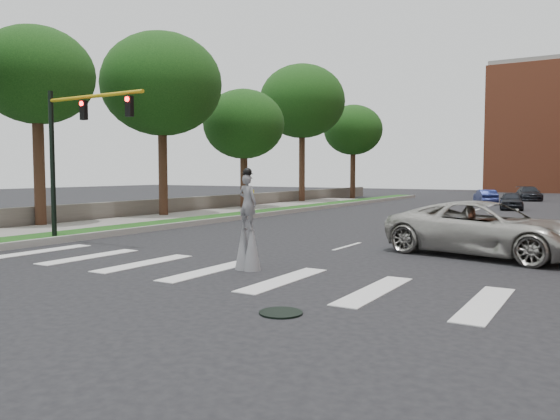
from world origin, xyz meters
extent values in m
plane|color=black|center=(0.00, 0.00, 0.00)|extent=(160.00, 160.00, 0.00)
cube|color=#164413|center=(-11.50, 20.00, 0.12)|extent=(2.00, 60.00, 0.25)
cube|color=gray|center=(-10.45, 20.00, 0.14)|extent=(0.20, 60.00, 0.28)
cube|color=gray|center=(-14.50, 10.00, 0.09)|extent=(4.00, 60.00, 0.18)
cube|color=#5E5850|center=(-17.00, 22.00, 0.55)|extent=(0.50, 56.00, 1.10)
cylinder|color=black|center=(3.00, -2.00, 0.02)|extent=(0.90, 0.90, 0.04)
cylinder|color=black|center=(-11.00, 3.00, 3.10)|extent=(0.20, 0.20, 6.20)
cylinder|color=gold|center=(-8.40, 3.00, 5.80)|extent=(5.20, 0.14, 0.14)
cube|color=black|center=(-9.00, 3.00, 5.30)|extent=(0.28, 0.18, 0.75)
cylinder|color=#FF0C0C|center=(-9.00, 2.90, 5.55)|extent=(0.18, 0.06, 0.18)
cube|color=black|center=(-6.50, 3.00, 5.30)|extent=(0.28, 0.18, 0.75)
cylinder|color=#FF0C0C|center=(-6.50, 2.90, 5.55)|extent=(0.18, 0.06, 0.18)
cylinder|color=#372116|center=(-0.26, 1.75, 0.59)|extent=(0.07, 0.07, 1.18)
cylinder|color=#372116|center=(-0.57, 1.78, 0.59)|extent=(0.07, 0.07, 1.18)
cone|color=slate|center=(-0.26, 1.75, 0.74)|extent=(0.52, 0.52, 1.47)
cone|color=slate|center=(-0.57, 1.78, 0.74)|extent=(0.52, 0.52, 1.47)
imported|color=slate|center=(-0.41, 1.77, 2.01)|extent=(0.64, 0.45, 1.65)
sphere|color=black|center=(-0.41, 1.77, 2.89)|extent=(0.26, 0.26, 0.26)
cylinder|color=black|center=(-0.41, 1.77, 2.84)|extent=(0.34, 0.34, 0.02)
cube|color=yellow|center=(-0.40, 1.91, 2.46)|extent=(0.22, 0.05, 0.10)
imported|color=#B1AFA7|center=(5.13, 8.26, 0.95)|extent=(7.31, 4.51, 1.89)
imported|color=black|center=(2.22, 33.73, 0.69)|extent=(2.33, 4.27, 1.38)
imported|color=navy|center=(-0.88, 40.25, 0.66)|extent=(2.84, 4.22, 1.32)
imported|color=black|center=(1.67, 49.11, 0.71)|extent=(3.35, 5.29, 1.43)
cylinder|color=#372116|center=(-16.41, 6.18, 3.17)|extent=(0.56, 0.56, 6.35)
ellipsoid|color=black|center=(-16.41, 6.18, 7.79)|extent=(5.80, 5.80, 4.93)
cylinder|color=#372116|center=(-15.56, 14.34, 3.25)|extent=(0.56, 0.56, 6.49)
ellipsoid|color=black|center=(-15.56, 14.34, 8.38)|extent=(7.55, 7.55, 6.41)
cylinder|color=#372116|center=(-15.31, 22.90, 2.49)|extent=(0.56, 0.56, 4.98)
ellipsoid|color=black|center=(-15.31, 22.90, 6.53)|extent=(6.19, 6.19, 5.26)
cylinder|color=#372116|center=(-16.03, 33.40, 3.72)|extent=(0.56, 0.56, 7.45)
ellipsoid|color=black|center=(-16.03, 33.40, 9.45)|extent=(7.99, 7.99, 6.79)
cylinder|color=#372116|center=(-15.34, 43.62, 2.93)|extent=(0.56, 0.56, 5.86)
ellipsoid|color=black|center=(-15.34, 43.62, 7.45)|extent=(6.36, 6.36, 5.41)
camera|label=1|loc=(8.67, -11.41, 2.90)|focal=35.00mm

